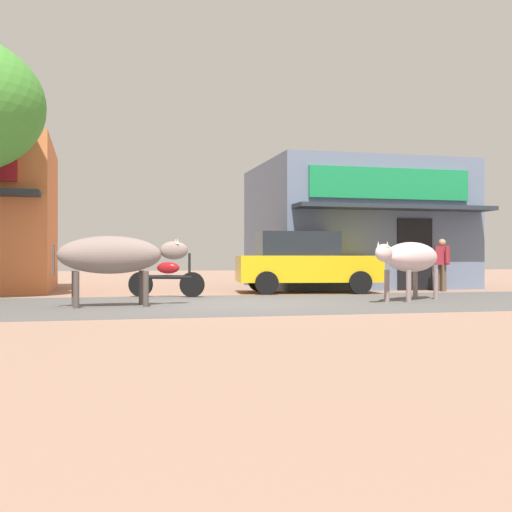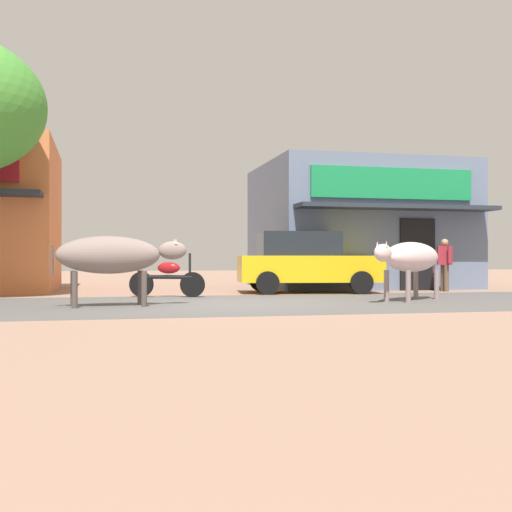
% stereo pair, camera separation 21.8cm
% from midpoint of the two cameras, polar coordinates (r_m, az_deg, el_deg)
% --- Properties ---
extents(ground, '(80.00, 80.00, 0.00)m').
position_cam_midpoint_polar(ground, '(13.41, -1.52, -4.15)').
color(ground, '#9A7562').
extents(asphalt_road, '(72.00, 6.08, 0.00)m').
position_cam_midpoint_polar(asphalt_road, '(13.41, -1.52, -4.15)').
color(asphalt_road, '#585553').
rests_on(asphalt_road, ground).
extents(storefront_right_club, '(6.22, 6.23, 3.98)m').
position_cam_midpoint_polar(storefront_right_club, '(21.89, 9.08, 2.56)').
color(storefront_right_club, slate).
rests_on(storefront_right_club, ground).
extents(parked_hatchback_car, '(3.98, 2.40, 1.64)m').
position_cam_midpoint_polar(parked_hatchback_car, '(17.86, 4.66, -0.49)').
color(parked_hatchback_car, gold).
rests_on(parked_hatchback_car, ground).
extents(parked_motorcycle, '(1.75, 0.84, 1.05)m').
position_cam_midpoint_polar(parked_motorcycle, '(15.92, -7.27, -1.87)').
color(parked_motorcycle, black).
rests_on(parked_motorcycle, ground).
extents(cow_near_brown, '(2.58, 0.91, 1.35)m').
position_cam_midpoint_polar(cow_near_brown, '(12.87, -11.92, 0.04)').
color(cow_near_brown, gray).
rests_on(cow_near_brown, ground).
extents(cow_far_dark, '(2.50, 2.15, 1.28)m').
position_cam_midpoint_polar(cow_far_dark, '(14.79, 13.69, -0.14)').
color(cow_far_dark, beige).
rests_on(cow_far_dark, ground).
extents(pedestrian_by_shop, '(0.47, 0.61, 1.48)m').
position_cam_midpoint_polar(pedestrian_by_shop, '(19.31, 16.35, -0.41)').
color(pedestrian_by_shop, brown).
rests_on(pedestrian_by_shop, ground).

